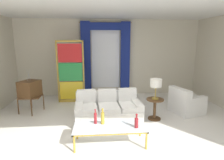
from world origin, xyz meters
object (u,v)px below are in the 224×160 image
(coffee_table, at_px, (110,128))
(round_side_table, at_px, (155,107))
(bottle_crystal_tall, at_px, (103,117))
(vintage_tv, at_px, (30,89))
(peacock_figurine, at_px, (83,99))
(couch_white_long, at_px, (108,110))
(bottle_amber_squat, at_px, (95,118))
(bottle_blue_decanter, at_px, (136,122))
(armchair_white, at_px, (185,104))
(table_lamp_brass, at_px, (156,84))
(stained_glass_divider, at_px, (71,73))

(coffee_table, relative_size, round_side_table, 2.58)
(bottle_crystal_tall, bearing_deg, vintage_tv, 138.52)
(bottle_crystal_tall, relative_size, peacock_figurine, 0.60)
(couch_white_long, height_order, bottle_amber_squat, couch_white_long)
(bottle_blue_decanter, distance_m, bottle_amber_squat, 0.90)
(bottle_blue_decanter, bearing_deg, bottle_crystal_tall, 161.22)
(vintage_tv, xyz_separation_m, round_side_table, (3.66, -0.85, -0.37))
(bottle_amber_squat, xyz_separation_m, vintage_tv, (-2.00, 1.87, 0.18))
(coffee_table, height_order, vintage_tv, vintage_tv)
(bottle_blue_decanter, height_order, vintage_tv, vintage_tv)
(bottle_amber_squat, bearing_deg, bottle_blue_decanter, -17.79)
(armchair_white, relative_size, peacock_figurine, 1.70)
(coffee_table, distance_m, armchair_white, 2.91)
(bottle_crystal_tall, bearing_deg, table_lamp_brass, 35.23)
(round_side_table, bearing_deg, bottle_blue_decanter, -121.90)
(round_side_table, bearing_deg, coffee_table, -138.76)
(bottle_blue_decanter, xyz_separation_m, table_lamp_brass, (0.81, 1.30, 0.50))
(bottle_amber_squat, bearing_deg, bottle_crystal_tall, -13.26)
(bottle_amber_squat, distance_m, armchair_white, 3.10)
(vintage_tv, relative_size, armchair_white, 1.32)
(bottle_crystal_tall, xyz_separation_m, round_side_table, (1.50, 1.06, -0.20))
(bottle_blue_decanter, relative_size, armchair_white, 0.30)
(stained_glass_divider, bearing_deg, bottle_blue_decanter, -60.40)
(armchair_white, xyz_separation_m, stained_glass_divider, (-3.62, 1.34, 0.77))
(couch_white_long, bearing_deg, bottle_amber_squat, -108.00)
(coffee_table, bearing_deg, armchair_white, 32.79)
(couch_white_long, distance_m, stained_glass_divider, 2.22)
(bottle_amber_squat, bearing_deg, coffee_table, -28.21)
(round_side_table, bearing_deg, stained_glass_divider, 145.63)
(vintage_tv, height_order, peacock_figurine, vintage_tv)
(bottle_blue_decanter, xyz_separation_m, bottle_crystal_tall, (-0.70, 0.24, 0.02))
(stained_glass_divider, height_order, round_side_table, stained_glass_divider)
(bottle_amber_squat, bearing_deg, table_lamp_brass, 31.68)
(bottle_blue_decanter, bearing_deg, bottle_amber_squat, 162.21)
(stained_glass_divider, distance_m, peacock_figurine, 1.03)
(bottle_amber_squat, xyz_separation_m, stained_glass_divider, (-0.87, 2.75, 0.51))
(couch_white_long, bearing_deg, bottle_crystal_tall, -99.55)
(stained_glass_divider, xyz_separation_m, peacock_figurine, (0.44, -0.40, -0.84))
(bottle_amber_squat, relative_size, vintage_tv, 0.25)
(bottle_amber_squat, height_order, table_lamp_brass, table_lamp_brass)
(round_side_table, bearing_deg, bottle_amber_squat, -148.32)
(bottle_blue_decanter, height_order, armchair_white, armchair_white)
(bottle_crystal_tall, relative_size, table_lamp_brass, 0.63)
(bottle_blue_decanter, xyz_separation_m, armchair_white, (1.90, 1.69, -0.24))
(coffee_table, bearing_deg, peacock_figurine, 106.21)
(bottle_blue_decanter, xyz_separation_m, peacock_figurine, (-1.28, 2.63, -0.31))
(bottle_blue_decanter, relative_size, vintage_tv, 0.23)
(vintage_tv, bearing_deg, table_lamp_brass, -13.02)
(vintage_tv, bearing_deg, armchair_white, -5.51)
(bottle_amber_squat, bearing_deg, armchair_white, 27.17)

